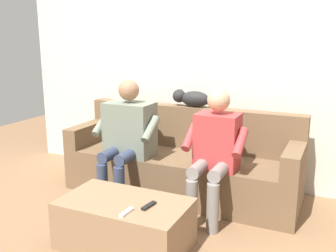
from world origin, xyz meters
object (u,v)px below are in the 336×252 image
person_right_seated (127,133)px  remote_white (127,212)px  person_left_seated (215,147)px  cat_on_backrest (191,98)px  coffee_table (125,223)px  couch (182,165)px  remote_black (149,206)px

person_right_seated → remote_white: bearing=120.2°
person_left_seated → person_right_seated: bearing=-2.0°
person_left_seated → cat_on_backrest: size_ratio=2.06×
person_right_seated → remote_white: 1.15m
coffee_table → cat_on_backrest: cat_on_backrest is taller
couch → person_left_seated: bearing=142.8°
couch → coffee_table: 1.11m
person_right_seated → remote_black: (-0.65, 0.81, -0.27)m
person_left_seated → cat_on_backrest: (0.44, -0.57, 0.31)m
coffee_table → remote_black: remote_black is taller
couch → remote_black: (-0.21, 1.12, 0.08)m
couch → person_right_seated: 0.64m
person_right_seated → cat_on_backrest: size_ratio=2.12×
person_left_seated → remote_black: person_left_seated is taller
couch → person_left_seated: (-0.44, 0.33, 0.33)m
couch → remote_black: bearing=100.8°
person_right_seated → couch: bearing=-145.4°
couch → person_right_seated: (0.44, 0.30, 0.35)m
coffee_table → cat_on_backrest: size_ratio=1.75×
person_right_seated → cat_on_backrest: 0.75m
coffee_table → remote_white: (-0.12, 0.17, 0.19)m
person_left_seated → person_right_seated: size_ratio=0.97×
coffee_table → person_right_seated: (0.44, -0.80, 0.46)m
cat_on_backrest → remote_white: bearing=94.7°
person_right_seated → coffee_table: bearing=118.9°
person_left_seated → person_right_seated: person_right_seated is taller
cat_on_backrest → remote_black: size_ratio=3.82×
remote_white → remote_black: same height
person_left_seated → cat_on_backrest: 0.78m
remote_black → person_right_seated: bearing=-133.0°
coffee_table → remote_white: 0.28m
remote_white → person_right_seated: bearing=32.9°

